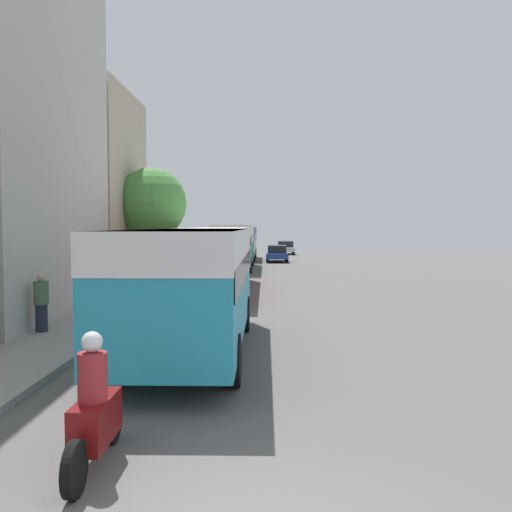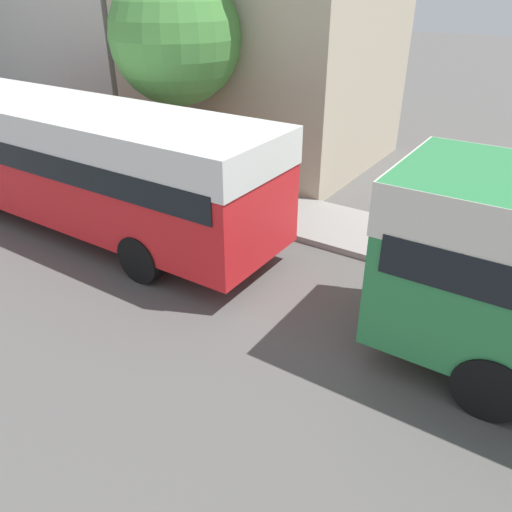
% 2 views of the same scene
% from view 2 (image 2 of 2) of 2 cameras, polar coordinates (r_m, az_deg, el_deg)
% --- Properties ---
extents(building_far_terrace, '(6.10, 7.28, 9.29)m').
position_cam_2_polar(building_far_terrace, '(17.00, 1.17, 26.70)').
color(building_far_terrace, '#BCAD93').
rests_on(building_far_terrace, ground_plane).
extents(bus_following, '(2.61, 11.47, 2.91)m').
position_cam_2_polar(bus_following, '(12.85, -21.45, 11.61)').
color(bus_following, red).
rests_on(bus_following, ground_plane).
extents(street_tree, '(3.35, 3.35, 5.58)m').
position_cam_2_polar(street_tree, '(13.90, -9.17, 23.37)').
color(street_tree, brown).
rests_on(street_tree, sidewalk).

